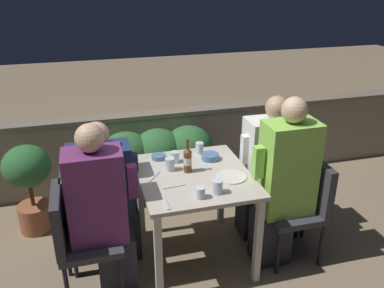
# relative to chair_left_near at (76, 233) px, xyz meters

# --- Properties ---
(ground_plane) EXTENTS (16.00, 16.00, 0.00)m
(ground_plane) POSITION_rel_chair_left_near_xyz_m (0.90, 0.16, -0.51)
(ground_plane) COLOR #847056
(parapet_wall) EXTENTS (9.00, 0.18, 0.82)m
(parapet_wall) POSITION_rel_chair_left_near_xyz_m (0.90, 1.47, -0.09)
(parapet_wall) COLOR gray
(parapet_wall) RESTS_ON ground_plane
(dining_table) EXTENTS (0.83, 0.92, 0.76)m
(dining_table) POSITION_rel_chair_left_near_xyz_m (0.90, 0.16, 0.15)
(dining_table) COLOR #BCB2A3
(dining_table) RESTS_ON ground_plane
(planter_hedge) EXTENTS (1.15, 0.47, 0.74)m
(planter_hedge) POSITION_rel_chair_left_near_xyz_m (0.80, 1.17, -0.10)
(planter_hedge) COLOR brown
(planter_hedge) RESTS_ON ground_plane
(chair_left_near) EXTENTS (0.43, 0.43, 0.84)m
(chair_left_near) POSITION_rel_chair_left_near_xyz_m (0.00, 0.00, 0.00)
(chair_left_near) COLOR #333338
(chair_left_near) RESTS_ON ground_plane
(person_purple_stripe) EXTENTS (0.48, 0.26, 1.30)m
(person_purple_stripe) POSITION_rel_chair_left_near_xyz_m (0.19, -0.00, 0.15)
(person_purple_stripe) COLOR #282833
(person_purple_stripe) RESTS_ON ground_plane
(chair_left_far) EXTENTS (0.43, 0.43, 0.84)m
(chair_left_far) POSITION_rel_chair_left_near_xyz_m (0.05, 0.34, 0.00)
(chair_left_far) COLOR #333338
(chair_left_far) RESTS_ON ground_plane
(person_navy_jumper) EXTENTS (0.52, 0.26, 1.18)m
(person_navy_jumper) POSITION_rel_chair_left_near_xyz_m (0.24, 0.34, 0.08)
(person_navy_jumper) COLOR #282833
(person_navy_jumper) RESTS_ON ground_plane
(chair_right_near) EXTENTS (0.43, 0.43, 0.84)m
(chair_right_near) POSITION_rel_chair_left_near_xyz_m (1.74, -0.03, 0.00)
(chair_right_near) COLOR #333338
(chair_right_near) RESTS_ON ground_plane
(person_green_blouse) EXTENTS (0.48, 0.26, 1.37)m
(person_green_blouse) POSITION_rel_chair_left_near_xyz_m (1.55, -0.03, 0.18)
(person_green_blouse) COLOR #282833
(person_green_blouse) RESTS_ON ground_plane
(chair_right_far) EXTENTS (0.43, 0.43, 0.84)m
(chair_right_far) POSITION_rel_chair_left_near_xyz_m (1.79, 0.34, 0.00)
(chair_right_far) COLOR #333338
(chair_right_far) RESTS_ON ground_plane
(person_white_polo) EXTENTS (0.52, 0.26, 1.26)m
(person_white_polo) POSITION_rel_chair_left_near_xyz_m (1.60, 0.34, 0.12)
(person_white_polo) COLOR #282833
(person_white_polo) RESTS_ON ground_plane
(beer_bottle) EXTENTS (0.06, 0.06, 0.27)m
(beer_bottle) POSITION_rel_chair_left_near_xyz_m (0.86, 0.22, 0.35)
(beer_bottle) COLOR brown
(beer_bottle) RESTS_ON dining_table
(plate_0) EXTENTS (0.23, 0.23, 0.01)m
(plate_0) POSITION_rel_chair_left_near_xyz_m (1.15, 0.04, 0.26)
(plate_0) COLOR silver
(plate_0) RESTS_ON dining_table
(bowl_0) EXTENTS (0.14, 0.14, 0.05)m
(bowl_0) POSITION_rel_chair_left_near_xyz_m (1.09, 0.37, 0.28)
(bowl_0) COLOR #4C709E
(bowl_0) RESTS_ON dining_table
(bowl_1) EXTENTS (0.12, 0.12, 0.04)m
(bowl_1) POSITION_rel_chair_left_near_xyz_m (0.69, 0.49, 0.27)
(bowl_1) COLOR #4C709E
(bowl_1) RESTS_ON dining_table
(glass_cup_0) EXTENTS (0.08, 0.08, 0.10)m
(glass_cup_0) POSITION_rel_chair_left_near_xyz_m (0.97, -0.15, 0.30)
(glass_cup_0) COLOR silver
(glass_cup_0) RESTS_ON dining_table
(glass_cup_1) EXTENTS (0.07, 0.07, 0.10)m
(glass_cup_1) POSITION_rel_chair_left_near_xyz_m (0.73, 0.27, 0.30)
(glass_cup_1) COLOR silver
(glass_cup_1) RESTS_ON dining_table
(glass_cup_2) EXTENTS (0.07, 0.07, 0.08)m
(glass_cup_2) POSITION_rel_chair_left_near_xyz_m (0.84, -0.18, 0.29)
(glass_cup_2) COLOR silver
(glass_cup_2) RESTS_ON dining_table
(glass_cup_3) EXTENTS (0.07, 0.07, 0.10)m
(glass_cup_3) POSITION_rel_chair_left_near_xyz_m (1.04, 0.50, 0.30)
(glass_cup_3) COLOR silver
(glass_cup_3) RESTS_ON dining_table
(glass_cup_4) EXTENTS (0.07, 0.07, 0.09)m
(glass_cup_4) POSITION_rel_chair_left_near_xyz_m (0.80, 0.40, 0.30)
(glass_cup_4) COLOR silver
(glass_cup_4) RESTS_ON dining_table
(fork_0) EXTENTS (0.17, 0.03, 0.01)m
(fork_0) POSITION_rel_chair_left_near_xyz_m (0.70, 0.02, 0.26)
(fork_0) COLOR silver
(fork_0) RESTS_ON dining_table
(fork_1) EXTENTS (0.02, 0.17, 0.01)m
(fork_1) POSITION_rel_chair_left_near_xyz_m (0.60, -0.18, 0.26)
(fork_1) COLOR silver
(fork_1) RESTS_ON dining_table
(fork_2) EXTENTS (0.12, 0.15, 0.01)m
(fork_2) POSITION_rel_chair_left_near_xyz_m (0.59, 0.20, 0.26)
(fork_2) COLOR silver
(fork_2) RESTS_ON dining_table
(potted_plant) EXTENTS (0.40, 0.40, 0.82)m
(potted_plant) POSITION_rel_chair_left_near_xyz_m (-0.39, 0.90, -0.00)
(potted_plant) COLOR #9E5638
(potted_plant) RESTS_ON ground_plane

